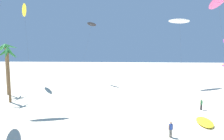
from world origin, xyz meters
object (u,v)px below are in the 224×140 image
at_px(flying_kite_2, 91,24).
at_px(flying_kite_1, 24,11).
at_px(palm_tree_1, 5,52).
at_px(person_near_left, 171,129).
at_px(flying_kite_7, 219,1).
at_px(flying_kite_8, 180,21).
at_px(grounded_kite_1, 205,122).
at_px(palm_tree_0, 8,60).
at_px(person_foreground_walker, 201,104).

bearing_deg(flying_kite_2, flying_kite_1, -161.25).
relative_size(palm_tree_1, flying_kite_2, 0.60).
distance_m(flying_kite_2, person_near_left, 36.97).
bearing_deg(flying_kite_7, flying_kite_8, 103.74).
relative_size(flying_kite_1, grounded_kite_1, 5.33).
height_order(palm_tree_0, flying_kite_1, flying_kite_1).
bearing_deg(person_near_left, palm_tree_1, 151.11).
height_order(flying_kite_1, flying_kite_8, flying_kite_1).
bearing_deg(grounded_kite_1, flying_kite_7, 62.18).
xyz_separation_m(palm_tree_1, flying_kite_8, (36.79, 13.12, 7.58)).
height_order(palm_tree_1, flying_kite_1, flying_kite_1).
distance_m(flying_kite_8, grounded_kite_1, 29.81).
distance_m(palm_tree_0, flying_kite_1, 19.39).
bearing_deg(flying_kite_2, person_near_left, -65.11).
bearing_deg(flying_kite_7, flying_kite_2, 150.63).
bearing_deg(flying_kite_7, person_foreground_walker, -124.87).
bearing_deg(palm_tree_1, person_near_left, -28.89).
height_order(person_foreground_walker, person_near_left, person_foreground_walker).
bearing_deg(flying_kite_7, flying_kite_1, 167.52).
distance_m(palm_tree_1, flying_kite_2, 21.91).
height_order(flying_kite_2, person_foreground_walker, flying_kite_2).
xyz_separation_m(flying_kite_7, grounded_kite_1, (-6.47, -12.27, -17.40)).
bearing_deg(person_near_left, grounded_kite_1, 38.52).
xyz_separation_m(palm_tree_0, flying_kite_8, (32.76, 18.19, 8.99)).
bearing_deg(flying_kite_2, grounded_kite_1, -54.35).
xyz_separation_m(flying_kite_1, flying_kite_8, (38.11, 3.51, -2.49)).
distance_m(palm_tree_1, flying_kite_8, 39.79).
distance_m(palm_tree_0, grounded_kite_1, 30.94).
distance_m(flying_kite_8, person_foreground_walker, 24.89).
relative_size(grounded_kite_1, person_foreground_walker, 2.27).
xyz_separation_m(palm_tree_0, flying_kite_2, (10.24, 19.97, 8.77)).
height_order(palm_tree_0, person_near_left, palm_tree_0).
xyz_separation_m(flying_kite_2, flying_kite_7, (25.61, -14.41, 1.58)).
bearing_deg(grounded_kite_1, palm_tree_1, 160.57).
bearing_deg(person_foreground_walker, grounded_kite_1, -107.22).
xyz_separation_m(flying_kite_7, person_near_left, (-11.41, -16.19, -16.71)).
height_order(palm_tree_1, grounded_kite_1, palm_tree_1).
distance_m(flying_kite_1, person_foreground_walker, 43.57).
relative_size(flying_kite_7, person_foreground_walker, 11.42).
height_order(palm_tree_0, grounded_kite_1, palm_tree_0).
height_order(palm_tree_1, flying_kite_2, flying_kite_2).
bearing_deg(flying_kite_2, flying_kite_8, -4.52).
xyz_separation_m(flying_kite_1, flying_kite_2, (15.60, 5.29, -2.71)).
bearing_deg(flying_kite_7, grounded_kite_1, -117.82).
relative_size(flying_kite_1, flying_kite_2, 1.17).
xyz_separation_m(flying_kite_8, person_near_left, (-8.32, -28.82, -15.34)).
height_order(flying_kite_2, flying_kite_7, flying_kite_7).
xyz_separation_m(grounded_kite_1, person_near_left, (-4.93, -3.93, 0.69)).
relative_size(palm_tree_1, flying_kite_1, 0.51).
bearing_deg(palm_tree_0, person_foreground_walker, -2.47).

